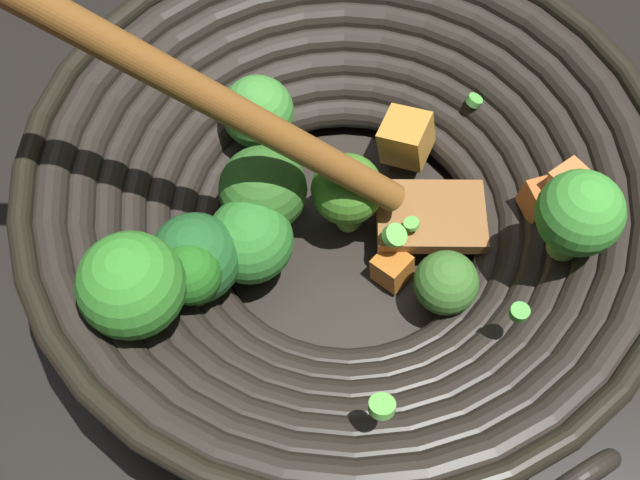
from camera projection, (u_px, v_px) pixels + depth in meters
ground_plane at (345, 242)px, 0.55m from camera, size 4.00×4.00×0.00m
wok at (343, 197)px, 0.50m from camera, size 0.40×0.40×0.27m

